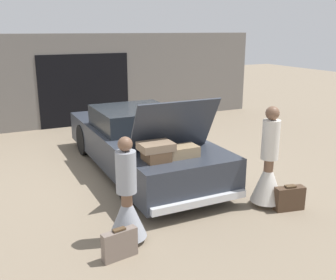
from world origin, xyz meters
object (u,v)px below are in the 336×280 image
at_px(suitcase_beside_right_person, 289,198).
at_px(person_right, 268,171).
at_px(suitcase_beside_left_person, 120,244).
at_px(person_left, 127,205).
at_px(car, 139,142).

bearing_deg(suitcase_beside_right_person, person_right, 125.51).
xyz_separation_m(suitcase_beside_left_person, suitcase_beside_right_person, (3.03, 0.14, 0.00)).
distance_m(person_right, suitcase_beside_right_person, 0.57).
bearing_deg(person_left, suitcase_beside_left_person, -22.51).
distance_m(suitcase_beside_left_person, suitcase_beside_right_person, 3.03).
bearing_deg(suitcase_beside_left_person, car, 63.75).
distance_m(car, person_left, 3.00).
distance_m(person_left, person_right, 2.56).
height_order(person_left, person_right, person_right).
xyz_separation_m(person_right, suitcase_beside_right_person, (0.22, -0.31, -0.42)).
relative_size(person_left, suitcase_beside_right_person, 2.94).
xyz_separation_m(person_left, suitcase_beside_right_person, (2.78, -0.23, -0.35)).
height_order(suitcase_beside_left_person, suitcase_beside_right_person, suitcase_beside_right_person).
distance_m(person_right, suitcase_beside_left_person, 2.87).
bearing_deg(car, suitcase_beside_left_person, -116.25).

